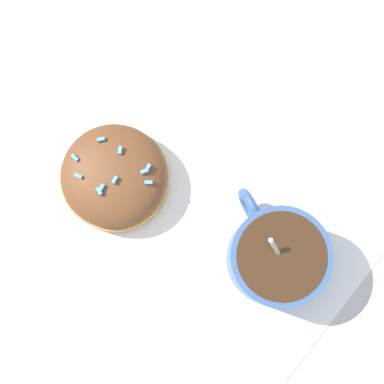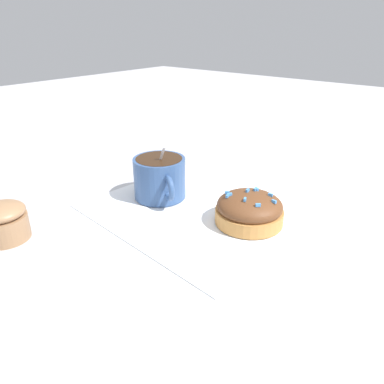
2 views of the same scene
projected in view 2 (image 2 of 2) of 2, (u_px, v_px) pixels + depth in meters
The scene contains 5 objects.
ground_plane at pixel (200, 210), 0.61m from camera, with size 3.00×3.00×0.00m, color #B2B2B7.
paper_napkin at pixel (200, 209), 0.61m from camera, with size 0.35×0.32×0.00m.
coffee_cup at pixel (160, 176), 0.63m from camera, with size 0.11×0.09×0.09m.
frosted_pastry at pixel (249, 209), 0.56m from camera, with size 0.10×0.10×0.05m.
sugar_bowl at pixel (3, 221), 0.52m from camera, with size 0.06×0.06×0.05m.
Camera 2 is at (0.33, -0.43, 0.28)m, focal length 35.00 mm.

